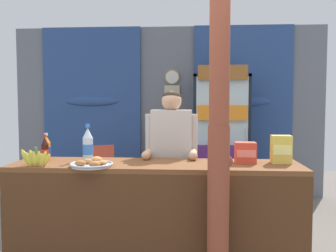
{
  "coord_description": "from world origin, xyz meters",
  "views": [
    {
      "loc": [
        0.43,
        -2.67,
        1.5
      ],
      "look_at": [
        0.19,
        0.77,
        1.27
      ],
      "focal_mm": 39.77,
      "sensor_mm": 36.0,
      "label": 1
    }
  ],
  "objects": [
    {
      "name": "back_wall_curtained",
      "position": [
        -0.01,
        3.24,
        1.37
      ],
      "size": [
        4.87,
        0.22,
        2.66
      ],
      "color": "slate",
      "rests_on": "ground"
    },
    {
      "name": "drink_fridge",
      "position": [
        0.81,
        2.71,
        1.09
      ],
      "size": [
        0.79,
        0.71,
        1.98
      ],
      "color": "black",
      "rests_on": "ground"
    },
    {
      "name": "bottle_shelf_rack",
      "position": [
        0.05,
        2.97,
        0.61
      ],
      "size": [
        0.48,
        0.28,
        1.17
      ],
      "color": "brown",
      "rests_on": "ground"
    },
    {
      "name": "plastic_lawn_chair",
      "position": [
        -0.88,
        2.47,
        0.49
      ],
      "size": [
        0.59,
        0.59,
        0.86
      ],
      "color": "#E5563D",
      "rests_on": "ground"
    },
    {
      "name": "pastry_tray",
      "position": [
        -0.39,
        0.23,
        1.0
      ],
      "size": [
        0.34,
        0.34,
        0.07
      ],
      "color": "#BCBCC1",
      "rests_on": "stall_counter"
    },
    {
      "name": "banana_bunch",
      "position": [
        -0.85,
        0.22,
        1.04
      ],
      "size": [
        0.27,
        0.06,
        0.16
      ],
      "color": "#DBCC42",
      "rests_on": "stall_counter"
    },
    {
      "name": "soda_bottle_orange_soda",
      "position": [
        -0.93,
        0.64,
        1.07
      ],
      "size": [
        0.08,
        0.08,
        0.23
      ],
      "color": "orange",
      "rests_on": "stall_counter"
    },
    {
      "name": "ground_plane",
      "position": [
        0.0,
        1.28,
        0.0
      ],
      "size": [
        8.3,
        8.3,
        0.0
      ],
      "primitive_type": "plane",
      "color": "slate"
    },
    {
      "name": "shopkeeper",
      "position": [
        0.21,
        0.86,
        1.01
      ],
      "size": [
        0.5,
        0.42,
        1.6
      ],
      "color": "#28282D",
      "rests_on": "ground"
    },
    {
      "name": "soda_bottle_cola",
      "position": [
        -0.87,
        0.47,
        1.08
      ],
      "size": [
        0.06,
        0.06,
        0.23
      ],
      "color": "black",
      "rests_on": "stall_counter"
    },
    {
      "name": "snack_box_instant_noodle",
      "position": [
        1.16,
        0.51,
        1.09
      ],
      "size": [
        0.16,
        0.11,
        0.24
      ],
      "color": "#EAD14C",
      "rests_on": "stall_counter"
    },
    {
      "name": "soda_bottle_water",
      "position": [
        -0.5,
        0.52,
        1.11
      ],
      "size": [
        0.09,
        0.09,
        0.32
      ],
      "color": "silver",
      "rests_on": "stall_counter"
    },
    {
      "name": "stall_counter",
      "position": [
        0.1,
        0.32,
        0.59
      ],
      "size": [
        2.43,
        0.58,
        0.98
      ],
      "color": "brown",
      "rests_on": "ground"
    },
    {
      "name": "snack_box_crackers",
      "position": [
        0.86,
        0.49,
        1.06
      ],
      "size": [
        0.17,
        0.13,
        0.18
      ],
      "color": "#E5422D",
      "rests_on": "stall_counter"
    },
    {
      "name": "timber_post",
      "position": [
        0.61,
        0.01,
        1.27
      ],
      "size": [
        0.18,
        0.16,
        2.65
      ],
      "color": "brown",
      "rests_on": "ground"
    }
  ]
}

